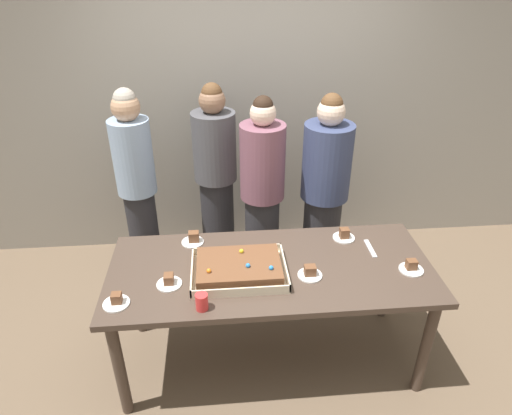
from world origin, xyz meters
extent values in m
plane|color=brown|center=(0.00, 0.00, 0.00)|extent=(12.00, 12.00, 0.00)
cube|color=#9E998E|center=(0.00, 1.60, 1.50)|extent=(8.00, 0.12, 3.00)
cube|color=#47382D|center=(0.00, 0.00, 0.77)|extent=(2.03, 0.86, 0.04)
cylinder|color=#47382D|center=(-0.94, -0.35, 0.38)|extent=(0.07, 0.07, 0.75)
cylinder|color=#47382D|center=(0.94, -0.35, 0.38)|extent=(0.07, 0.07, 0.75)
cylinder|color=#47382D|center=(-0.94, 0.35, 0.38)|extent=(0.07, 0.07, 0.75)
cylinder|color=#47382D|center=(0.94, 0.35, 0.38)|extent=(0.07, 0.07, 0.75)
cube|color=beige|center=(-0.20, -0.05, 0.80)|extent=(0.58, 0.43, 0.01)
cube|color=beige|center=(-0.20, -0.26, 0.83)|extent=(0.58, 0.01, 0.05)
cube|color=beige|center=(-0.20, 0.16, 0.83)|extent=(0.58, 0.01, 0.05)
cube|color=beige|center=(-0.49, -0.05, 0.83)|extent=(0.01, 0.43, 0.05)
cube|color=beige|center=(0.08, -0.05, 0.83)|extent=(0.01, 0.43, 0.05)
cube|color=brown|center=(-0.20, -0.05, 0.84)|extent=(0.51, 0.36, 0.08)
sphere|color=#2D84E0|center=(-0.02, -0.13, 0.89)|extent=(0.03, 0.03, 0.03)
sphere|color=orange|center=(-0.38, -0.13, 0.89)|extent=(0.03, 0.03, 0.03)
sphere|color=#2D84E0|center=(-0.15, -0.10, 0.89)|extent=(0.03, 0.03, 0.03)
sphere|color=yellow|center=(-0.18, 0.05, 0.89)|extent=(0.03, 0.03, 0.03)
cylinder|color=white|center=(-0.62, -0.12, 0.80)|extent=(0.15, 0.15, 0.01)
cube|color=brown|center=(-0.62, -0.11, 0.83)|extent=(0.06, 0.06, 0.06)
cylinder|color=white|center=(0.86, -0.11, 0.80)|extent=(0.15, 0.15, 0.01)
cube|color=brown|center=(0.86, -0.10, 0.83)|extent=(0.06, 0.05, 0.06)
cylinder|color=white|center=(-0.50, 0.32, 0.80)|extent=(0.15, 0.15, 0.01)
cube|color=brown|center=(-0.49, 0.32, 0.84)|extent=(0.07, 0.06, 0.07)
cylinder|color=white|center=(0.54, 0.28, 0.80)|extent=(0.15, 0.15, 0.01)
cube|color=brown|center=(0.54, 0.28, 0.84)|extent=(0.06, 0.06, 0.07)
cylinder|color=white|center=(-0.91, -0.26, 0.80)|extent=(0.15, 0.15, 0.01)
cube|color=brown|center=(-0.90, -0.26, 0.83)|extent=(0.06, 0.05, 0.06)
cylinder|color=white|center=(0.23, -0.11, 0.80)|extent=(0.15, 0.15, 0.01)
cube|color=brown|center=(0.22, -0.10, 0.83)|extent=(0.07, 0.06, 0.06)
cylinder|color=red|center=(-0.42, -0.34, 0.84)|extent=(0.07, 0.07, 0.10)
cube|color=silver|center=(0.68, 0.14, 0.80)|extent=(0.03, 0.20, 0.01)
cylinder|color=#28282D|center=(-0.33, 1.11, 0.44)|extent=(0.28, 0.28, 0.88)
cylinder|color=#4C4C51|center=(-0.33, 1.11, 1.16)|extent=(0.35, 0.35, 0.56)
sphere|color=#8C664C|center=(-0.33, 1.11, 1.54)|extent=(0.21, 0.21, 0.21)
sphere|color=brown|center=(-0.33, 1.11, 1.59)|extent=(0.16, 0.16, 0.16)
cylinder|color=#28282D|center=(0.53, 0.85, 0.41)|extent=(0.30, 0.30, 0.82)
cylinder|color=#384266|center=(0.53, 0.85, 1.11)|extent=(0.38, 0.38, 0.60)
sphere|color=beige|center=(0.53, 0.85, 1.51)|extent=(0.21, 0.21, 0.21)
sphere|color=brown|center=(0.53, 0.85, 1.56)|extent=(0.16, 0.16, 0.16)
cylinder|color=#28282D|center=(0.03, 0.84, 0.42)|extent=(0.27, 0.27, 0.85)
cylinder|color=#7A4C5B|center=(0.03, 0.84, 1.14)|extent=(0.34, 0.34, 0.58)
sphere|color=beige|center=(0.03, 0.84, 1.52)|extent=(0.19, 0.19, 0.19)
sphere|color=black|center=(0.03, 0.84, 1.57)|extent=(0.15, 0.15, 0.15)
cylinder|color=#28282D|center=(-0.95, 1.01, 0.42)|extent=(0.25, 0.25, 0.85)
cylinder|color=#93ADCC|center=(-0.95, 1.01, 1.14)|extent=(0.31, 0.31, 0.59)
sphere|color=tan|center=(-0.95, 1.01, 1.54)|extent=(0.21, 0.21, 0.21)
sphere|color=#B2A899|center=(-0.95, 1.01, 1.59)|extent=(0.17, 0.17, 0.17)
camera|label=1|loc=(-0.29, -2.23, 2.51)|focal=31.42mm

